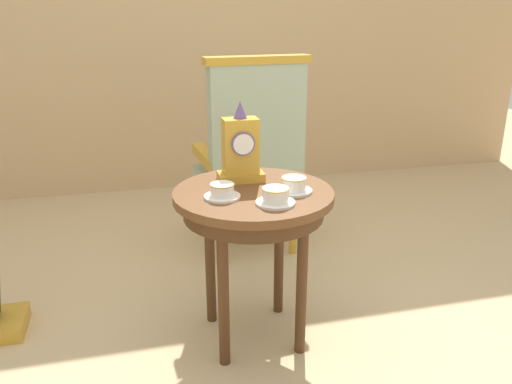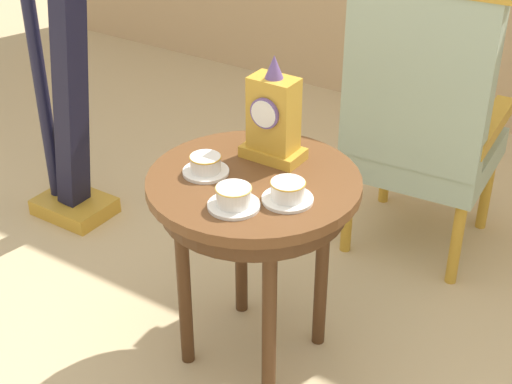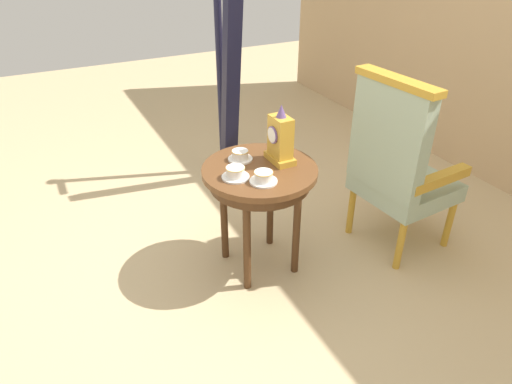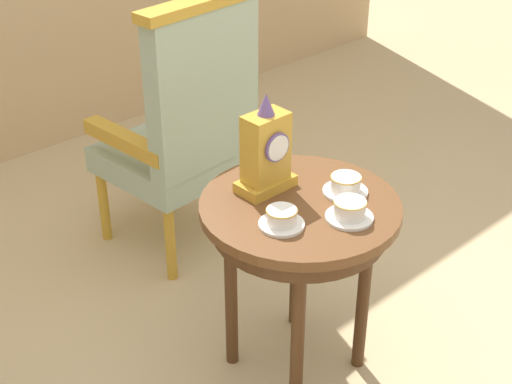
{
  "view_description": "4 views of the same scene",
  "coord_description": "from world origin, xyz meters",
  "px_view_note": "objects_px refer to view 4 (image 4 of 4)",
  "views": [
    {
      "loc": [
        -0.41,
        -1.83,
        1.36
      ],
      "look_at": [
        0.06,
        0.06,
        0.67
      ],
      "focal_mm": 36.27,
      "sensor_mm": 36.0,
      "label": 1
    },
    {
      "loc": [
        1.14,
        -1.57,
        1.8
      ],
      "look_at": [
        0.06,
        0.08,
        0.63
      ],
      "focal_mm": 53.52,
      "sensor_mm": 36.0,
      "label": 2
    },
    {
      "loc": [
        2.05,
        -0.97,
        1.87
      ],
      "look_at": [
        0.1,
        0.02,
        0.55
      ],
      "focal_mm": 32.29,
      "sensor_mm": 36.0,
      "label": 3
    },
    {
      "loc": [
        -1.43,
        -1.33,
        1.92
      ],
      "look_at": [
        -0.02,
        0.19,
        0.69
      ],
      "focal_mm": 52.74,
      "sensor_mm": 36.0,
      "label": 4
    }
  ],
  "objects_px": {
    "teacup_right": "(350,210)",
    "armchair": "(186,125)",
    "teacup_center": "(346,185)",
    "teacup_left": "(282,218)",
    "mantel_clock": "(266,152)",
    "side_table": "(299,225)"
  },
  "relations": [
    {
      "from": "teacup_center",
      "to": "armchair",
      "type": "bearing_deg",
      "value": 87.39
    },
    {
      "from": "side_table",
      "to": "armchair",
      "type": "xyz_separation_m",
      "value": [
        0.19,
        0.84,
        0.0
      ]
    },
    {
      "from": "side_table",
      "to": "teacup_right",
      "type": "xyz_separation_m",
      "value": [
        0.04,
        -0.17,
        0.11
      ]
    },
    {
      "from": "side_table",
      "to": "teacup_center",
      "type": "bearing_deg",
      "value": -20.26
    },
    {
      "from": "mantel_clock",
      "to": "armchair",
      "type": "relative_size",
      "value": 0.29
    },
    {
      "from": "teacup_right",
      "to": "mantel_clock",
      "type": "xyz_separation_m",
      "value": [
        -0.06,
        0.3,
        0.11
      ]
    },
    {
      "from": "teacup_right",
      "to": "teacup_center",
      "type": "distance_m",
      "value": 0.15
    },
    {
      "from": "side_table",
      "to": "teacup_left",
      "type": "distance_m",
      "value": 0.19
    },
    {
      "from": "teacup_center",
      "to": "teacup_right",
      "type": "bearing_deg",
      "value": -134.1
    },
    {
      "from": "teacup_center",
      "to": "armchair",
      "type": "height_order",
      "value": "armchair"
    },
    {
      "from": "side_table",
      "to": "armchair",
      "type": "bearing_deg",
      "value": 77.09
    },
    {
      "from": "teacup_left",
      "to": "teacup_right",
      "type": "xyz_separation_m",
      "value": [
        0.18,
        -0.11,
        0.0
      ]
    },
    {
      "from": "teacup_left",
      "to": "teacup_right",
      "type": "bearing_deg",
      "value": -31.95
    },
    {
      "from": "teacup_right",
      "to": "mantel_clock",
      "type": "height_order",
      "value": "mantel_clock"
    },
    {
      "from": "teacup_right",
      "to": "armchair",
      "type": "height_order",
      "value": "armchair"
    },
    {
      "from": "armchair",
      "to": "teacup_center",
      "type": "bearing_deg",
      "value": -92.61
    },
    {
      "from": "mantel_clock",
      "to": "teacup_left",
      "type": "bearing_deg",
      "value": -121.25
    },
    {
      "from": "side_table",
      "to": "mantel_clock",
      "type": "height_order",
      "value": "mantel_clock"
    },
    {
      "from": "side_table",
      "to": "armchair",
      "type": "relative_size",
      "value": 0.59
    },
    {
      "from": "teacup_left",
      "to": "teacup_center",
      "type": "relative_size",
      "value": 0.96
    },
    {
      "from": "armchair",
      "to": "side_table",
      "type": "bearing_deg",
      "value": -102.91
    },
    {
      "from": "teacup_left",
      "to": "teacup_center",
      "type": "xyz_separation_m",
      "value": [
        0.29,
        -0.0,
        0.0
      ]
    }
  ]
}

